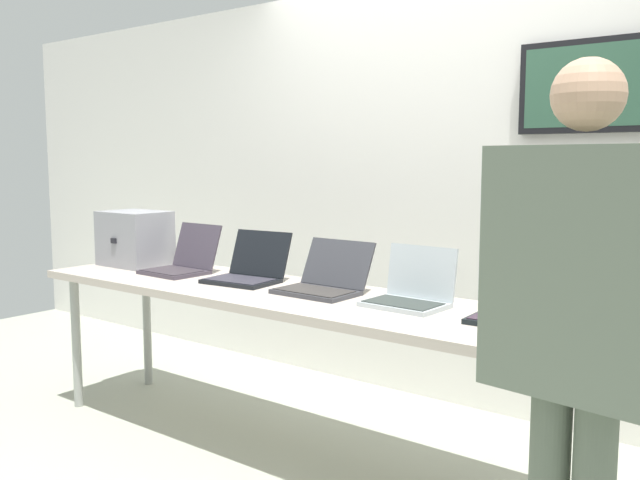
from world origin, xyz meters
The scene contains 10 objects.
ground centered at (0.00, 0.00, -0.02)m, with size 8.00×8.00×0.04m, color #9CA08F.
back_wall centered at (0.02, 1.13, 1.24)m, with size 8.00×0.11×2.45m.
workbench centered at (0.00, 0.00, 0.74)m, with size 3.29×0.70×0.80m.
equipment_box centered at (-1.40, 0.07, 0.95)m, with size 0.38×0.30×0.32m.
laptop_station_0 centered at (-0.98, 0.06, 0.85)m, with size 0.34×0.35×0.26m.
laptop_station_1 centered at (-0.51, 0.08, 0.85)m, with size 0.38×0.36×0.25m.
laptop_station_2 centered at (-0.02, 0.08, 0.85)m, with size 0.38×0.35×0.23m.
laptop_station_3 centered at (0.44, 0.08, 0.85)m, with size 0.34×0.28×0.25m.
laptop_station_4 centered at (0.91, 0.09, 0.85)m, with size 0.33×0.35×0.22m.
person centered at (1.35, -0.62, 1.01)m, with size 0.50×0.63×1.67m.
Camera 1 is at (1.87, -2.43, 1.41)m, focal length 38.41 mm.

